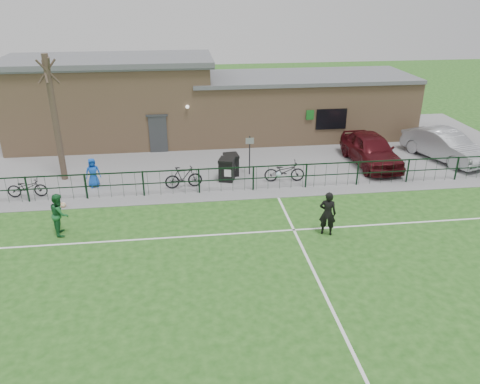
{
  "coord_description": "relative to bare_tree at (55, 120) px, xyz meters",
  "views": [
    {
      "loc": [
        -2.12,
        -11.69,
        8.85
      ],
      "look_at": [
        0.0,
        5.0,
        1.3
      ],
      "focal_mm": 35.0,
      "sensor_mm": 36.0,
      "label": 1
    }
  ],
  "objects": [
    {
      "name": "sign_post",
      "position": [
        9.11,
        -0.53,
        -1.98
      ],
      "size": [
        0.06,
        0.06,
        2.0
      ],
      "primitive_type": "cylinder",
      "rotation": [
        0.0,
        0.0,
        0.05
      ],
      "color": "black",
      "rests_on": "paving_strip"
    },
    {
      "name": "bare_tree",
      "position": [
        0.0,
        0.0,
        0.0
      ],
      "size": [
        0.3,
        0.3,
        6.0
      ],
      "primitive_type": "cylinder",
      "color": "#423228",
      "rests_on": "ground"
    },
    {
      "name": "bicycle_d",
      "position": [
        5.81,
        -1.82,
        -2.45
      ],
      "size": [
        1.8,
        0.7,
        1.05
      ],
      "primitive_type": "imported",
      "rotation": [
        0.0,
        0.0,
        1.69
      ],
      "color": "black",
      "rests_on": "paving_strip"
    },
    {
      "name": "ball_ground",
      "position": [
        0.62,
        -3.28,
        -2.88
      ],
      "size": [
        0.24,
        0.24,
        0.24
      ],
      "primitive_type": "sphere",
      "color": "white",
      "rests_on": "ground"
    },
    {
      "name": "wheelie_bin_right",
      "position": [
        8.19,
        -0.46,
        -2.48
      ],
      "size": [
        0.73,
        0.81,
        0.99
      ],
      "primitive_type": "cube",
      "rotation": [
        0.0,
        0.0,
        0.1
      ],
      "color": "black",
      "rests_on": "paving_strip"
    },
    {
      "name": "outfield_player",
      "position": [
        1.08,
        -5.61,
        -2.17
      ],
      "size": [
        0.76,
        0.91,
        1.65
      ],
      "primitive_type": "imported",
      "rotation": [
        0.0,
        0.0,
        1.76
      ],
      "color": "#1C622F",
      "rests_on": "ground"
    },
    {
      "name": "bicycle_c",
      "position": [
        -1.17,
        -1.97,
        -2.52
      ],
      "size": [
        1.75,
        0.64,
        0.91
      ],
      "primitive_type": "imported",
      "rotation": [
        0.0,
        0.0,
        1.55
      ],
      "color": "black",
      "rests_on": "paving_strip"
    },
    {
      "name": "pitch_line_perp",
      "position": [
        10.0,
        -10.5,
        -3.0
      ],
      "size": [
        0.1,
        16.0,
        0.01
      ],
      "primitive_type": "cube",
      "color": "white",
      "rests_on": "ground"
    },
    {
      "name": "car_maroon",
      "position": [
        15.65,
        0.06,
        -2.15
      ],
      "size": [
        2.13,
        4.94,
        1.66
      ],
      "primitive_type": "imported",
      "rotation": [
        0.0,
        0.0,
        0.04
      ],
      "color": "#430C11",
      "rests_on": "paving_strip"
    },
    {
      "name": "pitch_line_touch",
      "position": [
        8.0,
        -2.7,
        -3.0
      ],
      "size": [
        28.0,
        0.1,
        0.01
      ],
      "primitive_type": "cube",
      "color": "white",
      "rests_on": "ground"
    },
    {
      "name": "perimeter_fence",
      "position": [
        8.0,
        -2.5,
        -2.4
      ],
      "size": [
        28.0,
        0.1,
        1.2
      ],
      "primitive_type": "cube",
      "color": "black",
      "rests_on": "ground"
    },
    {
      "name": "spectator_child",
      "position": [
        1.6,
        -1.16,
        -2.28
      ],
      "size": [
        0.79,
        0.63,
        1.4
      ],
      "primitive_type": "imported",
      "rotation": [
        0.0,
        0.0,
        0.3
      ],
      "color": "blue",
      "rests_on": "paving_strip"
    },
    {
      "name": "goalkeeper_kick",
      "position": [
        11.13,
        -6.88,
        -2.11
      ],
      "size": [
        1.84,
        3.15,
        1.76
      ],
      "color": "black",
      "rests_on": "ground"
    },
    {
      "name": "wheelie_bin_left",
      "position": [
        7.91,
        -1.14,
        -2.47
      ],
      "size": [
        0.87,
        0.94,
        1.03
      ],
      "primitive_type": "cube",
      "rotation": [
        0.0,
        0.0,
        -0.3
      ],
      "color": "black",
      "rests_on": "paving_strip"
    },
    {
      "name": "pitch_line_mid",
      "position": [
        8.0,
        -6.5,
        -3.0
      ],
      "size": [
        28.0,
        0.1,
        0.01
      ],
      "primitive_type": "cube",
      "color": "white",
      "rests_on": "ground"
    },
    {
      "name": "car_silver",
      "position": [
        19.89,
        0.3,
        -2.18
      ],
      "size": [
        3.2,
        5.16,
        1.6
      ],
      "primitive_type": "imported",
      "rotation": [
        0.0,
        0.0,
        0.33
      ],
      "color": "#98999F",
      "rests_on": "paving_strip"
    },
    {
      "name": "bicycle_e",
      "position": [
        10.65,
        -1.64,
        -2.47
      ],
      "size": [
        1.99,
        0.81,
        1.02
      ],
      "primitive_type": "imported",
      "rotation": [
        0.0,
        0.0,
        1.5
      ],
      "color": "black",
      "rests_on": "paving_strip"
    },
    {
      "name": "paving_strip",
      "position": [
        8.0,
        3.0,
        -2.99
      ],
      "size": [
        34.0,
        13.0,
        0.02
      ],
      "primitive_type": "cube",
      "color": "slate",
      "rests_on": "ground"
    },
    {
      "name": "clubhouse",
      "position": [
        7.12,
        6.0,
        -0.78
      ],
      "size": [
        24.25,
        5.4,
        4.96
      ],
      "color": "tan",
      "rests_on": "ground"
    },
    {
      "name": "ground",
      "position": [
        8.0,
        -10.5,
        -3.0
      ],
      "size": [
        90.0,
        90.0,
        0.0
      ],
      "primitive_type": "plane",
      "color": "#205017",
      "rests_on": "ground"
    }
  ]
}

